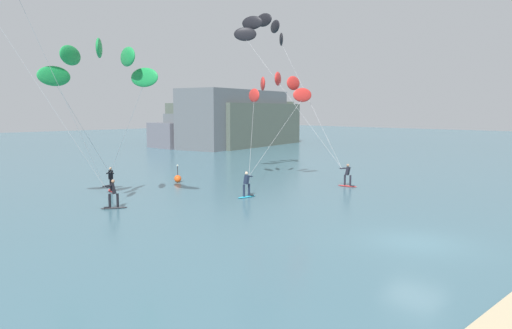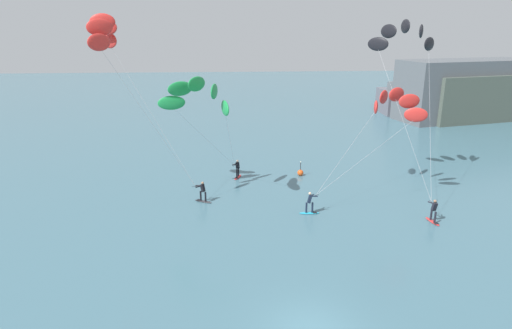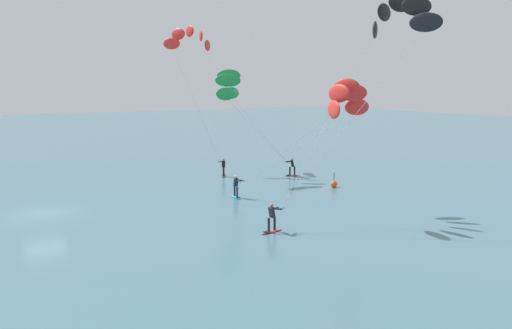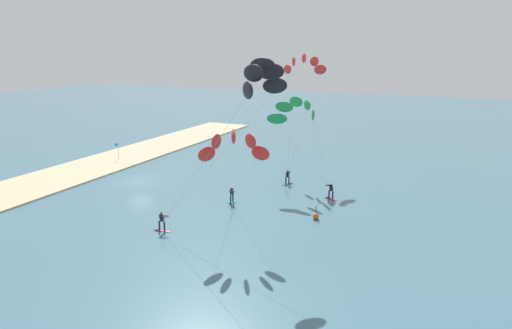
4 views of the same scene
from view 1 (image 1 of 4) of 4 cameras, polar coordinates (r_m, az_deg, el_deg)
ground_plane at (r=22.17m, az=18.23°, el=-8.65°), size 240.00×240.00×0.00m
kitesurfer_nearshore at (r=42.30m, az=1.27°, el=15.06°), size 5.78×10.65×13.72m
kitesurfer_far_out at (r=29.52m, az=-17.80°, el=10.74°), size 6.66×8.03×9.64m
kitesurfer_downwind at (r=38.84m, az=2.45°, el=8.64°), size 9.92×6.82×8.64m
marker_buoy at (r=38.58m, az=-9.15°, el=-1.62°), size 0.56×0.56×1.38m
distant_headland at (r=78.70m, az=-2.75°, el=4.76°), size 25.72×17.43×8.62m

